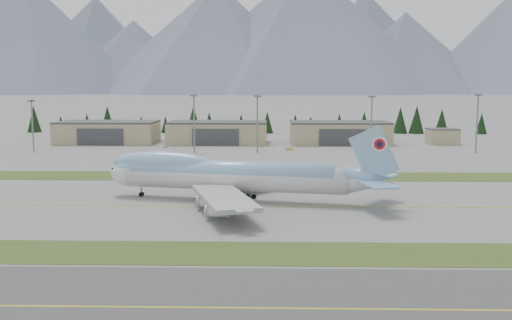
{
  "coord_description": "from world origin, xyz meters",
  "views": [
    {
      "loc": [
        10.67,
        -131.2,
        27.95
      ],
      "look_at": [
        6.94,
        22.94,
        8.0
      ],
      "focal_mm": 40.0,
      "sensor_mm": 36.0,
      "label": 1
    }
  ],
  "objects_px": {
    "hangar_center": "(218,132)",
    "service_vehicle_c": "(385,149)",
    "hangar_left": "(108,132)",
    "service_vehicle_a": "(165,148)",
    "boeing_747_freighter": "(231,175)",
    "hangar_right": "(339,132)",
    "service_vehicle_b": "(290,150)"
  },
  "relations": [
    {
      "from": "service_vehicle_a",
      "to": "hangar_left",
      "type": "bearing_deg",
      "value": 116.92
    },
    {
      "from": "hangar_left",
      "to": "service_vehicle_a",
      "type": "bearing_deg",
      "value": -33.71
    },
    {
      "from": "hangar_left",
      "to": "service_vehicle_a",
      "type": "height_order",
      "value": "hangar_left"
    },
    {
      "from": "boeing_747_freighter",
      "to": "hangar_right",
      "type": "height_order",
      "value": "boeing_747_freighter"
    },
    {
      "from": "boeing_747_freighter",
      "to": "service_vehicle_c",
      "type": "height_order",
      "value": "boeing_747_freighter"
    },
    {
      "from": "service_vehicle_c",
      "to": "hangar_right",
      "type": "bearing_deg",
      "value": 115.27
    },
    {
      "from": "hangar_left",
      "to": "hangar_right",
      "type": "bearing_deg",
      "value": 0.0
    },
    {
      "from": "hangar_center",
      "to": "hangar_right",
      "type": "xyz_separation_m",
      "value": [
        60.0,
        0.0,
        0.0
      ]
    },
    {
      "from": "hangar_center",
      "to": "service_vehicle_a",
      "type": "distance_m",
      "value": 31.68
    },
    {
      "from": "service_vehicle_a",
      "to": "service_vehicle_c",
      "type": "distance_m",
      "value": 100.18
    },
    {
      "from": "hangar_left",
      "to": "hangar_right",
      "type": "relative_size",
      "value": 1.0
    },
    {
      "from": "hangar_left",
      "to": "hangar_center",
      "type": "distance_m",
      "value": 55.0
    },
    {
      "from": "boeing_747_freighter",
      "to": "hangar_right",
      "type": "distance_m",
      "value": 149.54
    },
    {
      "from": "hangar_left",
      "to": "service_vehicle_a",
      "type": "xyz_separation_m",
      "value": [
        32.6,
        -21.75,
        -5.39
      ]
    },
    {
      "from": "hangar_center",
      "to": "service_vehicle_a",
      "type": "height_order",
      "value": "hangar_center"
    },
    {
      "from": "boeing_747_freighter",
      "to": "hangar_left",
      "type": "height_order",
      "value": "boeing_747_freighter"
    },
    {
      "from": "service_vehicle_a",
      "to": "hangar_right",
      "type": "bearing_deg",
      "value": -14.59
    },
    {
      "from": "boeing_747_freighter",
      "to": "hangar_right",
      "type": "relative_size",
      "value": 1.53
    },
    {
      "from": "service_vehicle_b",
      "to": "service_vehicle_a",
      "type": "bearing_deg",
      "value": 85.02
    },
    {
      "from": "hangar_right",
      "to": "service_vehicle_b",
      "type": "distance_m",
      "value": 40.6
    },
    {
      "from": "boeing_747_freighter",
      "to": "service_vehicle_c",
      "type": "distance_m",
      "value": 133.51
    },
    {
      "from": "hangar_right",
      "to": "service_vehicle_b",
      "type": "bearing_deg",
      "value": -129.36
    },
    {
      "from": "hangar_left",
      "to": "hangar_center",
      "type": "height_order",
      "value": "same"
    },
    {
      "from": "hangar_center",
      "to": "service_vehicle_c",
      "type": "bearing_deg",
      "value": -17.6
    },
    {
      "from": "hangar_left",
      "to": "service_vehicle_b",
      "type": "relative_size",
      "value": 14.35
    },
    {
      "from": "hangar_center",
      "to": "service_vehicle_b",
      "type": "distance_m",
      "value": 46.75
    },
    {
      "from": "hangar_center",
      "to": "service_vehicle_c",
      "type": "relative_size",
      "value": 11.59
    },
    {
      "from": "hangar_center",
      "to": "hangar_right",
      "type": "relative_size",
      "value": 1.0
    },
    {
      "from": "hangar_left",
      "to": "service_vehicle_a",
      "type": "distance_m",
      "value": 39.56
    },
    {
      "from": "hangar_right",
      "to": "service_vehicle_b",
      "type": "xyz_separation_m",
      "value": [
        -25.52,
        -31.11,
        -5.39
      ]
    },
    {
      "from": "service_vehicle_c",
      "to": "hangar_left",
      "type": "bearing_deg",
      "value": 159.02
    },
    {
      "from": "service_vehicle_a",
      "to": "service_vehicle_c",
      "type": "height_order",
      "value": "service_vehicle_c"
    }
  ]
}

